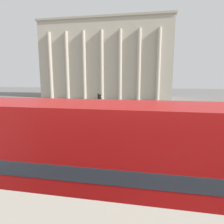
{
  "coord_description": "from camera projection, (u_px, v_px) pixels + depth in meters",
  "views": [
    {
      "loc": [
        -0.97,
        -2.04,
        5.09
      ],
      "look_at": [
        -4.31,
        15.64,
        2.02
      ],
      "focal_mm": 32.0,
      "sensor_mm": 36.0,
      "label": 1
    }
  ],
  "objects": [
    {
      "name": "double_decker_bus",
      "position": [
        85.0,
        160.0,
        6.69
      ],
      "size": [
        11.38,
        2.64,
        4.3
      ],
      "rotation": [
        0.0,
        0.0,
        -0.0
      ],
      "color": "black",
      "rests_on": "ground_plane"
    },
    {
      "name": "plaza_building_left",
      "position": [
        107.0,
        60.0,
        52.59
      ],
      "size": [
        33.58,
        11.64,
        19.45
      ],
      "color": "#B2A893",
      "rests_on": "ground_plane"
    },
    {
      "name": "traffic_light_near",
      "position": [
        117.0,
        121.0,
        12.64
      ],
      "size": [
        0.42,
        0.24,
        3.67
      ],
      "color": "black",
      "rests_on": "ground_plane"
    },
    {
      "name": "traffic_light_mid",
      "position": [
        99.0,
        107.0,
        18.44
      ],
      "size": [
        0.42,
        0.24,
        3.71
      ],
      "color": "black",
      "rests_on": "ground_plane"
    },
    {
      "name": "car_navy",
      "position": [
        104.0,
        116.0,
        23.67
      ],
      "size": [
        4.2,
        1.93,
        1.35
      ],
      "rotation": [
        0.0,
        0.0,
        4.49
      ],
      "color": "black",
      "rests_on": "ground_plane"
    },
    {
      "name": "car_maroon",
      "position": [
        151.0,
        117.0,
        22.61
      ],
      "size": [
        4.2,
        1.93,
        1.35
      ],
      "rotation": [
        0.0,
        0.0,
        5.14
      ],
      "color": "black",
      "rests_on": "ground_plane"
    },
    {
      "name": "pedestrian_black",
      "position": [
        172.0,
        105.0,
        30.62
      ],
      "size": [
        0.32,
        0.32,
        1.69
      ],
      "rotation": [
        0.0,
        0.0,
        0.91
      ],
      "color": "#282B33",
      "rests_on": "ground_plane"
    },
    {
      "name": "pedestrian_red",
      "position": [
        215.0,
        116.0,
        21.7
      ],
      "size": [
        0.32,
        0.32,
        1.74
      ],
      "rotation": [
        0.0,
        0.0,
        1.38
      ],
      "color": "#282B33",
      "rests_on": "ground_plane"
    },
    {
      "name": "pedestrian_olive",
      "position": [
        185.0,
        128.0,
        16.23
      ],
      "size": [
        0.32,
        0.32,
        1.83
      ],
      "rotation": [
        0.0,
        0.0,
        3.56
      ],
      "color": "#282B33",
      "rests_on": "ground_plane"
    },
    {
      "name": "pedestrian_yellow",
      "position": [
        157.0,
        106.0,
        28.88
      ],
      "size": [
        0.32,
        0.32,
        1.79
      ],
      "rotation": [
        0.0,
        0.0,
        4.89
      ],
      "color": "#282B33",
      "rests_on": "ground_plane"
    }
  ]
}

